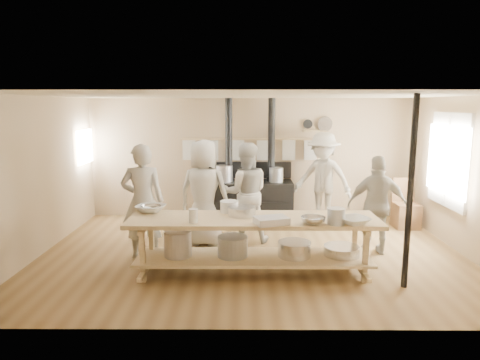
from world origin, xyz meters
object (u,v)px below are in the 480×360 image
at_px(cook_left, 245,193).
at_px(cook_center, 204,193).
at_px(cook_right, 377,205).
at_px(prep_table, 253,240).
at_px(chair, 406,213).
at_px(stove, 250,196).
at_px(cook_by_window, 323,178).
at_px(cook_far_left, 143,202).
at_px(roasting_pan, 271,221).

distance_m(cook_left, cook_center, 0.75).
height_order(cook_center, cook_right, cook_center).
distance_m(prep_table, cook_left, 1.58).
distance_m(cook_center, chair, 4.19).
xyz_separation_m(prep_table, cook_right, (2.08, 0.92, 0.30)).
bearing_deg(stove, cook_by_window, -9.30).
distance_m(prep_table, cook_far_left, 1.92).
bearing_deg(stove, cook_right, -45.31).
distance_m(cook_right, chair, 1.96).
distance_m(cook_far_left, roasting_pan, 2.23).
xyz_separation_m(stove, cook_center, (-0.82, -1.70, 0.42)).
relative_size(stove, roasting_pan, 5.92).
relative_size(stove, prep_table, 0.72).
relative_size(cook_far_left, cook_left, 1.03).
xyz_separation_m(cook_right, cook_by_window, (-0.56, 1.85, 0.13)).
relative_size(prep_table, cook_center, 1.92).
relative_size(stove, cook_right, 1.58).
height_order(cook_far_left, roasting_pan, cook_far_left).
distance_m(chair, roasting_pan, 4.08).
xyz_separation_m(prep_table, cook_far_left, (-1.74, 0.68, 0.41)).
relative_size(cook_far_left, roasting_pan, 4.24).
height_order(cook_by_window, chair, cook_by_window).
bearing_deg(cook_right, stove, -39.47).
relative_size(cook_by_window, chair, 1.92).
bearing_deg(prep_table, roasting_pan, -53.36).
xyz_separation_m(cook_center, cook_right, (2.90, -0.40, -0.11)).
relative_size(cook_left, cook_right, 1.10).
bearing_deg(cook_right, prep_table, 29.74).
distance_m(cook_by_window, roasting_pan, 3.35).
height_order(cook_center, chair, cook_center).
height_order(cook_right, roasting_pan, cook_right).
height_order(stove, cook_center, stove).
bearing_deg(cook_left, cook_far_left, 22.44).
bearing_deg(stove, chair, -9.99).
height_order(prep_table, cook_right, cook_right).
bearing_deg(prep_table, cook_right, 23.89).
height_order(cook_center, cook_by_window, cook_by_window).
height_order(cook_far_left, chair, cook_far_left).
bearing_deg(cook_far_left, chair, -167.96).
relative_size(cook_right, cook_by_window, 0.86).
relative_size(cook_far_left, cook_by_window, 0.97).
height_order(prep_table, cook_far_left, cook_far_left).
relative_size(prep_table, cook_left, 2.00).
xyz_separation_m(cook_far_left, cook_by_window, (3.26, 2.09, 0.03)).
relative_size(cook_center, cook_by_window, 0.98).
xyz_separation_m(cook_far_left, roasting_pan, (1.99, -1.01, -0.03)).
height_order(stove, chair, stove).
bearing_deg(prep_table, cook_far_left, 158.59).
relative_size(cook_far_left, cook_right, 1.13).
bearing_deg(cook_by_window, cook_left, -111.66).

